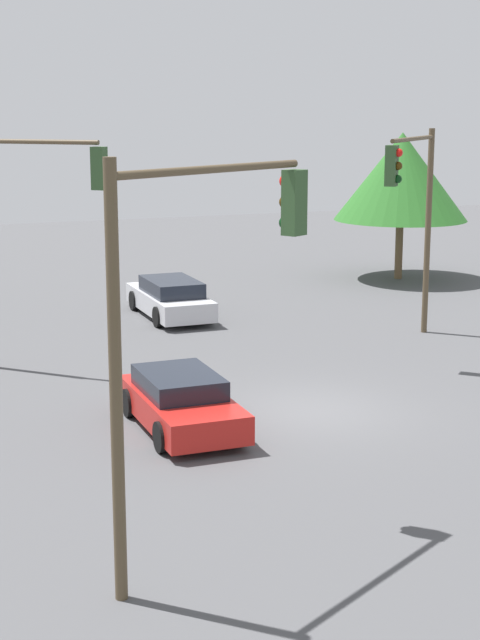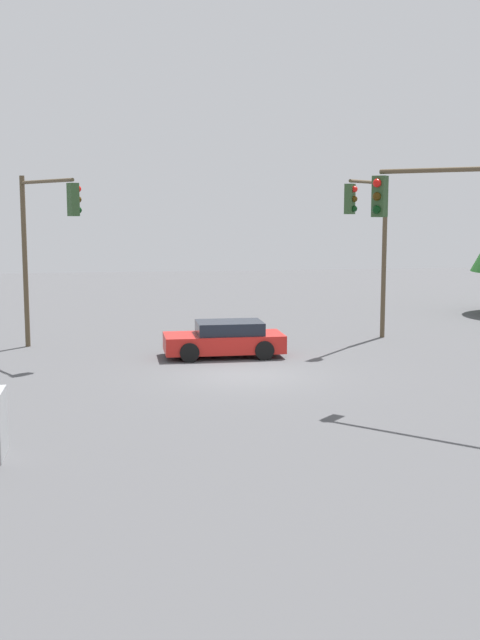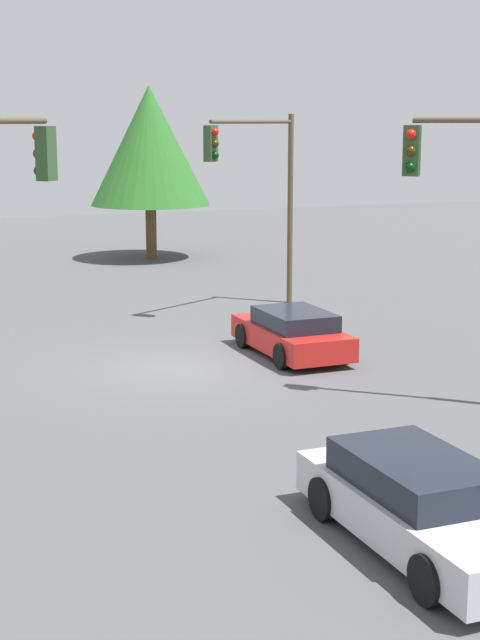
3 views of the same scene
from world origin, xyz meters
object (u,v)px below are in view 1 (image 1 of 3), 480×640
Objects in this scene: traffic_signal_aux at (32,211)px; traffic_signal_main at (196,286)px; sedan_red at (181,402)px; sedan_silver at (170,298)px; traffic_signal_cross at (415,198)px.

traffic_signal_main is at bearing -47.10° from traffic_signal_aux.
sedan_silver is (3.23, 11.20, 0.04)m from sedan_red.
traffic_signal_cross is at bearing -150.39° from sedan_red.
traffic_signal_cross is at bearing 17.78° from traffic_signal_main.
sedan_silver is 18.30m from traffic_signal_main.
traffic_signal_aux is (-5.28, -5.41, 3.61)m from sedan_silver.
sedan_silver is 0.75× the size of traffic_signal_main.
traffic_signal_aux reaches higher than traffic_signal_cross.
traffic_signal_aux is at bearing -134.33° from sedan_silver.
traffic_signal_main is 11.85m from traffic_signal_aux.
traffic_signal_aux is at bearing -49.69° from traffic_signal_cross.
sedan_red is 0.65× the size of traffic_signal_cross.
traffic_signal_main reaches higher than sedan_silver.
sedan_red is at bearing 45.51° from traffic_signal_main.
traffic_signal_main is (-1.68, -6.06, 3.66)m from sedan_red.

